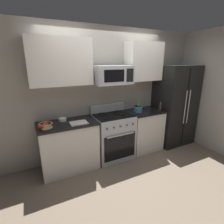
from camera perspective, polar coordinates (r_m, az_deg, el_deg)
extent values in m
plane|color=#6B5B4C|center=(3.27, 6.22, -20.06)|extent=(16.00, 16.00, 0.00)
cube|color=#9E998E|center=(3.61, -2.26, 6.26)|extent=(8.00, 0.10, 2.60)
cube|color=silver|center=(3.29, -14.14, -11.24)|extent=(1.00, 0.55, 0.88)
cube|color=black|center=(3.11, -14.74, -3.80)|extent=(1.04, 0.59, 0.03)
cube|color=#B2B5BA|center=(3.55, 0.36, -8.24)|extent=(0.76, 0.59, 0.91)
cube|color=black|center=(3.36, 2.72, -11.56)|extent=(0.67, 0.01, 0.51)
cylinder|color=#B2B5BA|center=(3.23, 3.01, -7.77)|extent=(0.57, 0.02, 0.02)
cube|color=black|center=(3.38, 0.38, -1.12)|extent=(0.73, 0.53, 0.02)
cube|color=#B2B5BA|center=(3.59, -1.54, 1.29)|extent=(0.76, 0.06, 0.18)
torus|color=black|center=(3.20, -1.53, -1.90)|extent=(0.17, 0.17, 0.02)
torus|color=black|center=(3.36, 4.11, -1.00)|extent=(0.17, 0.17, 0.02)
torus|color=black|center=(3.41, -3.30, -0.71)|extent=(0.17, 0.17, 0.02)
torus|color=black|center=(3.56, 2.08, 0.08)|extent=(0.17, 0.17, 0.02)
cylinder|color=#4C4C51|center=(3.06, -1.59, -5.66)|extent=(0.04, 0.02, 0.04)
cylinder|color=#4C4C51|center=(3.11, 0.70, -5.23)|extent=(0.04, 0.02, 0.04)
cylinder|color=#4C4C51|center=(3.17, 2.90, -4.81)|extent=(0.04, 0.02, 0.04)
cylinder|color=#4C4C51|center=(3.24, 5.01, -4.39)|extent=(0.04, 0.02, 0.04)
cylinder|color=#4C4C51|center=(3.31, 7.04, -3.99)|extent=(0.04, 0.02, 0.04)
cube|color=silver|center=(3.95, 10.56, -6.14)|extent=(0.74, 0.55, 0.88)
cube|color=black|center=(3.79, 10.92, 0.20)|extent=(0.78, 0.59, 0.03)
cube|color=black|center=(4.34, 20.07, 2.04)|extent=(0.88, 0.66, 1.86)
cube|color=black|center=(4.12, 23.39, 0.95)|extent=(0.01, 0.01, 1.77)
cylinder|color=#B2B5BA|center=(4.06, 23.28, 1.40)|extent=(0.02, 0.02, 0.74)
cylinder|color=#B2B5BA|center=(4.14, 24.19, 1.56)|extent=(0.02, 0.02, 0.74)
cube|color=#9E998E|center=(4.29, 32.17, 5.40)|extent=(0.10, 8.00, 2.60)
cube|color=#B2B5BA|center=(3.26, 0.16, 12.28)|extent=(0.71, 0.40, 0.34)
cube|color=black|center=(3.05, 0.82, 11.97)|extent=(0.39, 0.01, 0.21)
cube|color=black|center=(3.21, 6.03, 12.12)|extent=(0.14, 0.01, 0.24)
cylinder|color=#B2B5BA|center=(2.91, -3.51, 11.72)|extent=(0.02, 0.02, 0.24)
cube|color=silver|center=(3.06, -16.93, 15.71)|extent=(1.03, 0.34, 0.77)
cube|color=silver|center=(3.76, 10.51, 16.20)|extent=(0.77, 0.34, 0.77)
cylinder|color=teal|center=(3.66, 8.62, 0.99)|extent=(0.19, 0.19, 0.13)
cylinder|color=black|center=(3.66, 8.62, 1.15)|extent=(0.16, 0.16, 0.11)
cylinder|color=yellow|center=(3.64, 8.80, 2.17)|extent=(0.05, 0.05, 0.23)
cylinder|color=green|center=(3.60, 9.07, 2.46)|extent=(0.06, 0.02, 0.29)
cylinder|color=red|center=(3.64, 8.66, 2.56)|extent=(0.05, 0.02, 0.28)
cylinder|color=green|center=(3.64, 9.27, 2.08)|extent=(0.04, 0.04, 0.23)
cone|color=tan|center=(2.99, -21.27, -4.24)|extent=(0.21, 0.21, 0.07)
torus|color=tan|center=(2.98, -21.34, -3.62)|extent=(0.22, 0.22, 0.01)
sphere|color=red|center=(2.96, -21.25, -3.81)|extent=(0.08, 0.08, 0.08)
sphere|color=orange|center=(2.96, -21.46, -3.90)|extent=(0.07, 0.07, 0.07)
sphere|color=red|center=(2.94, -22.73, -4.57)|extent=(0.08, 0.08, 0.08)
cube|color=silver|center=(3.04, -11.05, -3.57)|extent=(0.30, 0.24, 0.02)
cylinder|color=#382314|center=(3.80, 15.78, 1.45)|extent=(0.05, 0.05, 0.17)
cone|color=#382314|center=(3.77, 15.91, 3.03)|extent=(0.05, 0.05, 0.05)
cylinder|color=black|center=(3.77, 15.94, 3.48)|extent=(0.02, 0.02, 0.01)
cylinder|color=white|center=(3.22, -16.24, -2.44)|extent=(0.14, 0.14, 0.05)
torus|color=white|center=(3.21, -16.28, -2.03)|extent=(0.14, 0.14, 0.01)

